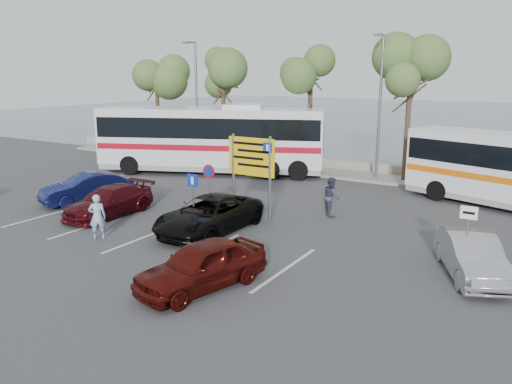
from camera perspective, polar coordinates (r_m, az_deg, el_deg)
The scene contains 23 objects.
ground at distance 19.46m, azimuth -8.07°, elevation -4.93°, with size 120.00×120.00×0.00m, color #37373A.
kerb_strip at distance 31.15m, azimuth 8.51°, elevation 2.15°, with size 44.00×2.40×0.15m, color gray.
seawall at distance 32.93m, azimuth 9.90°, elevation 3.10°, with size 48.00×0.80×0.60m, color gray.
sea at distance 75.35m, azimuth 22.58°, elevation 7.78°, with size 140.00×140.00×0.00m, color #405467.
tree_far_left at distance 38.25m, azimuth -11.36°, elevation 13.53°, with size 3.20×3.20×7.60m.
tree_left at distance 34.47m, azimuth -3.78°, elevation 13.26°, with size 3.20×3.20×7.20m.
tree_mid at distance 31.19m, azimuth 6.32°, elevation 14.39°, with size 3.20×3.20×8.00m.
tree_right at distance 29.11m, azimuth 17.31°, elevation 13.00°, with size 3.20×3.20×7.40m.
street_lamp_left at distance 35.32m, azimuth -6.91°, elevation 10.91°, with size 0.45×1.15×8.01m.
street_lamp_right at distance 29.11m, azimuth 13.95°, elevation 10.11°, with size 0.45×1.15×8.01m.
direction_sign at distance 20.81m, azimuth -0.53°, elevation 3.31°, with size 2.20×0.12×3.60m.
sign_no_stop at distance 21.21m, azimuth -5.37°, elevation 1.09°, with size 0.60×0.08×2.35m.
sign_parking at distance 19.77m, azimuth -7.20°, elevation -0.18°, with size 0.50×0.07×2.25m.
sign_taxi at distance 16.46m, azimuth 22.98°, elevation -4.13°, with size 0.50×0.07×2.20m.
lane_markings at distance 19.49m, azimuth -12.54°, elevation -5.09°, with size 12.02×4.20×0.01m, color silver, non-canonical shape.
coach_bus_left at distance 31.03m, azimuth -5.14°, elevation 5.78°, with size 13.82×7.95×4.28m.
car_blue at distance 25.32m, azimuth -18.73°, elevation 0.45°, with size 1.50×4.31×1.42m, color #10184E.
car_maroon at distance 22.68m, azimuth -16.46°, elevation -1.04°, with size 1.78×4.39×1.27m, color #450B11.
car_red at distance 14.59m, azimuth -6.24°, elevation -8.32°, with size 1.65×4.09×1.39m, color #4D0E0B.
suv_black at distance 19.61m, azimuth -5.38°, elevation -2.58°, with size 2.31×5.01×1.39m, color black.
car_silver_b at distance 16.68m, azimuth 23.43°, elevation -6.70°, with size 1.40×4.02×1.33m, color #99999E.
pedestrian_near at distance 19.58m, azimuth -17.67°, elevation -2.70°, with size 0.63×0.41×1.72m, color #8BA7CA.
pedestrian_far at distance 21.91m, azimuth 8.60°, elevation -0.53°, with size 0.83×0.65×1.72m, color #353950.
Camera 1 is at (11.89, -14.16, 6.08)m, focal length 35.00 mm.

